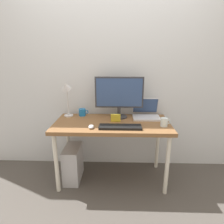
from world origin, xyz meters
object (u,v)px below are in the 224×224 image
object	(u,v)px
coffee_mug	(82,112)
computer_tower	(73,163)
monitor	(119,95)
glass_cup	(164,122)
photo_frame	(116,118)
desk	(112,128)
keyboard	(120,127)
desk_lamp	(66,92)
laptop	(146,113)
mouse	(91,127)

from	to	relation	value
coffee_mug	computer_tower	size ratio (longest dim) A/B	0.28
monitor	glass_cup	bearing A→B (deg)	-31.54
photo_frame	glass_cup	bearing A→B (deg)	-13.13
desk	keyboard	xyz separation A→B (m)	(0.09, -0.18, 0.08)
monitor	computer_tower	size ratio (longest dim) A/B	1.36
monitor	photo_frame	size ratio (longest dim) A/B	5.19
desk_lamp	coffee_mug	distance (m)	0.32
glass_cup	computer_tower	distance (m)	1.17
desk_lamp	keyboard	size ratio (longest dim) A/B	1.00
coffee_mug	keyboard	bearing A→B (deg)	-41.30
laptop	desk	bearing A→B (deg)	-153.32
mouse	glass_cup	world-z (taller)	glass_cup
desk_lamp	mouse	distance (m)	0.59
keyboard	computer_tower	size ratio (longest dim) A/B	1.05
coffee_mug	computer_tower	world-z (taller)	coffee_mug
keyboard	computer_tower	bearing A→B (deg)	165.28
keyboard	coffee_mug	xyz separation A→B (m)	(-0.47, 0.41, 0.03)
photo_frame	monitor	bearing A→B (deg)	77.56
desk_lamp	coffee_mug	size ratio (longest dim) A/B	3.70
desk	mouse	distance (m)	0.30
laptop	computer_tower	bearing A→B (deg)	-164.96
mouse	photo_frame	bearing A→B (deg)	39.34
computer_tower	photo_frame	bearing A→B (deg)	4.69
desk	desk_lamp	bearing A→B (deg)	161.29
laptop	photo_frame	world-z (taller)	laptop
mouse	keyboard	bearing A→B (deg)	3.16
monitor	desk	bearing A→B (deg)	-113.10
monitor	mouse	world-z (taller)	monitor
computer_tower	coffee_mug	bearing A→B (deg)	71.25
desk	laptop	bearing A→B (deg)	26.68
keyboard	coffee_mug	distance (m)	0.62
keyboard	mouse	bearing A→B (deg)	-176.84
laptop	coffee_mug	bearing A→B (deg)	177.83
computer_tower	monitor	bearing A→B (deg)	21.50
coffee_mug	glass_cup	world-z (taller)	glass_cup
monitor	photo_frame	xyz separation A→B (m)	(-0.04, -0.17, -0.23)
glass_cup	monitor	bearing A→B (deg)	148.46
keyboard	photo_frame	xyz separation A→B (m)	(-0.05, 0.19, 0.04)
photo_frame	computer_tower	xyz separation A→B (m)	(-0.51, -0.04, -0.56)
desk_lamp	laptop	bearing A→B (deg)	1.15
desk	desk_lamp	distance (m)	0.69
laptop	desk_lamp	distance (m)	0.99
monitor	desk_lamp	xyz separation A→B (m)	(-0.63, 0.00, 0.03)
coffee_mug	glass_cup	xyz separation A→B (m)	(0.93, -0.34, 0.00)
keyboard	mouse	world-z (taller)	mouse
monitor	coffee_mug	xyz separation A→B (m)	(-0.46, 0.05, -0.23)
laptop	coffee_mug	world-z (taller)	laptop
mouse	desk_lamp	bearing A→B (deg)	131.72
mouse	photo_frame	world-z (taller)	photo_frame
desk_lamp	glass_cup	size ratio (longest dim) A/B	3.99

